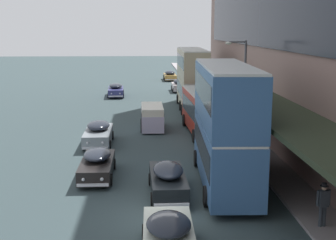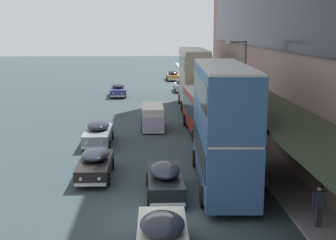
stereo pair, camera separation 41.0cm
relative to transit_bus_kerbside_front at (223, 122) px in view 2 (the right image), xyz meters
name	(u,v)px [view 2 (the right image)]	position (x,y,z in m)	size (l,w,h in m)	color
ground	(153,218)	(-3.64, -4.21, -3.42)	(240.00, 240.00, 0.00)	#324244
transit_bus_kerbside_front	(223,122)	(0.00, 0.00, 0.00)	(2.97, 10.03, 6.34)	#39639A
transit_bus_kerbside_rear	(194,77)	(0.74, 23.57, -0.14)	(2.76, 10.63, 6.09)	tan
transit_bus_kerbside_far	(205,110)	(0.57, 12.13, -1.53)	(2.95, 9.26, 3.29)	#AA271A
sedan_trailing_near	(95,164)	(-6.80, 1.68, -2.67)	(1.85, 4.91, 1.50)	black
sedan_second_mid	(118,90)	(-7.53, 33.05, -2.65)	(2.09, 5.00, 1.54)	navy
sedan_trailing_mid	(162,236)	(-3.35, -7.71, -2.63)	(2.02, 4.40, 1.59)	beige
sedan_oncoming_front	(182,86)	(0.51, 37.08, -2.63)	(2.00, 4.35, 1.60)	beige
sedan_lead_near	(173,75)	(0.04, 50.45, -2.66)	(2.01, 5.02, 1.55)	olive
sedan_lead_mid	(165,179)	(-3.03, -1.36, -2.60)	(1.89, 4.92, 1.67)	black
sedan_oncoming_rear	(98,133)	(-7.43, 9.20, -2.61)	(1.95, 5.00, 1.63)	gray
vw_van	(153,116)	(-3.50, 14.16, -2.32)	(1.93, 4.56, 1.96)	#BCB4D0
pedestrian_at_kerb	(319,203)	(3.08, -5.78, -2.24)	(0.61, 0.33, 1.86)	#293038
street_lamp	(242,84)	(2.68, 8.56, 0.89)	(1.50, 0.28, 7.18)	#4C4C51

